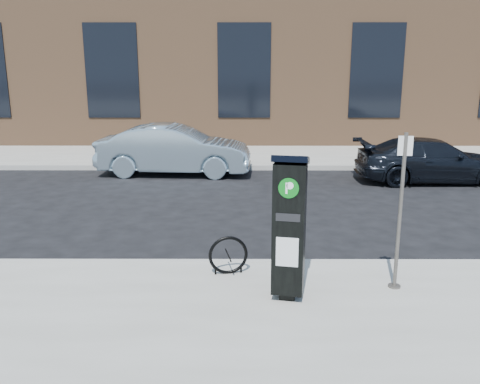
{
  "coord_description": "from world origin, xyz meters",
  "views": [
    {
      "loc": [
        -0.09,
        -7.7,
        3.22
      ],
      "look_at": [
        -0.12,
        0.5,
        1.16
      ],
      "focal_mm": 38.0,
      "sensor_mm": 36.0,
      "label": 1
    }
  ],
  "objects_px": {
    "car_silver": "(175,150)",
    "bike_rack": "(228,255)",
    "parking_kiosk": "(289,226)",
    "car_dark": "(432,160)",
    "sign_pole": "(400,213)"
  },
  "relations": [
    {
      "from": "parking_kiosk",
      "to": "car_silver",
      "type": "height_order",
      "value": "parking_kiosk"
    },
    {
      "from": "parking_kiosk",
      "to": "sign_pole",
      "type": "relative_size",
      "value": 0.9
    },
    {
      "from": "parking_kiosk",
      "to": "car_dark",
      "type": "bearing_deg",
      "value": 69.81
    },
    {
      "from": "bike_rack",
      "to": "car_dark",
      "type": "relative_size",
      "value": 0.14
    },
    {
      "from": "sign_pole",
      "to": "car_silver",
      "type": "distance_m",
      "value": 9.41
    },
    {
      "from": "car_dark",
      "to": "parking_kiosk",
      "type": "bearing_deg",
      "value": 147.53
    },
    {
      "from": "bike_rack",
      "to": "sign_pole",
      "type": "bearing_deg",
      "value": -21.98
    },
    {
      "from": "bike_rack",
      "to": "car_dark",
      "type": "xyz_separation_m",
      "value": [
        5.57,
        6.94,
        0.17
      ]
    },
    {
      "from": "sign_pole",
      "to": "car_dark",
      "type": "distance_m",
      "value": 8.09
    },
    {
      "from": "sign_pole",
      "to": "car_silver",
      "type": "bearing_deg",
      "value": 125.06
    },
    {
      "from": "car_silver",
      "to": "car_dark",
      "type": "xyz_separation_m",
      "value": [
        7.39,
        -1.0,
        -0.13
      ]
    },
    {
      "from": "sign_pole",
      "to": "bike_rack",
      "type": "bearing_deg",
      "value": 177.26
    },
    {
      "from": "parking_kiosk",
      "to": "bike_rack",
      "type": "xyz_separation_m",
      "value": [
        -0.82,
        0.82,
        -0.73
      ]
    },
    {
      "from": "car_silver",
      "to": "bike_rack",
      "type": "bearing_deg",
      "value": -163.94
    },
    {
      "from": "parking_kiosk",
      "to": "car_silver",
      "type": "bearing_deg",
      "value": 118.05
    }
  ]
}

